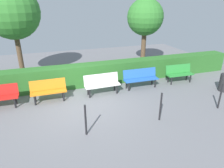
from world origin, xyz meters
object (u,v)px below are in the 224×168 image
Objects in this scene: bench_blue at (141,77)px; bench_white at (102,83)px; bench_green at (179,73)px; tree_near at (145,18)px; bench_orange at (48,90)px; tree_mid at (12,12)px.

bench_blue is 1.06× the size of bench_white.
bench_green is 3.96m from bench_white.
bench_white is (1.87, 0.10, -0.00)m from bench_blue.
bench_orange is at bearing 29.49° from tree_near.
tree_near is at bearing -117.52° from bench_blue.
tree_near reaches higher than bench_orange.
tree_near is (0.35, -3.22, 2.36)m from bench_green.
tree_mid reaches higher than tree_near.
tree_mid reaches higher than bench_green.
bench_orange is at bearing 1.82° from bench_blue.
bench_blue is at bearing 148.13° from tree_mid.
bench_green is 6.15m from bench_orange.
tree_near is (-3.61, -3.31, 2.35)m from bench_white.
tree_near is (-5.80, -3.28, 2.36)m from bench_orange.
bench_white is 2.20m from bench_orange.
bench_orange is (2.20, -0.03, -0.00)m from bench_white.
tree_near is 0.86× the size of tree_mid.
bench_white is (3.96, 0.09, 0.00)m from bench_green.
bench_white is 0.39× the size of tree_near.
bench_blue is at bearing 61.59° from tree_near.
bench_green is at bearing -179.90° from bench_white.
bench_orange is 0.30× the size of tree_mid.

